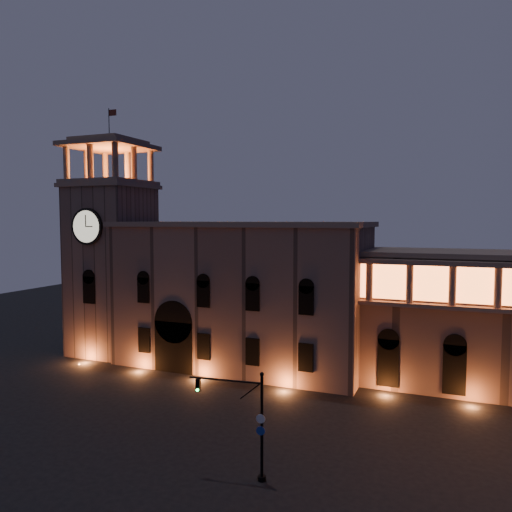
# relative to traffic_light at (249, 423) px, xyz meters

# --- Properties ---
(ground) EXTENTS (160.00, 160.00, 0.00)m
(ground) POSITION_rel_traffic_light_xyz_m (-9.46, 2.74, -3.98)
(ground) COLOR black
(ground) RESTS_ON ground
(government_building) EXTENTS (30.80, 12.80, 17.60)m
(government_building) POSITION_rel_traffic_light_xyz_m (-11.54, 24.68, 4.79)
(government_building) COLOR #775A4E
(government_building) RESTS_ON ground
(clock_tower) EXTENTS (9.80, 9.80, 32.40)m
(clock_tower) POSITION_rel_traffic_light_xyz_m (-29.96, 23.72, 8.52)
(clock_tower) COLOR #775A4E
(clock_tower) RESTS_ON ground
(traffic_light) EXTENTS (5.49, 1.09, 7.57)m
(traffic_light) POSITION_rel_traffic_light_xyz_m (0.00, 0.00, 0.00)
(traffic_light) COLOR black
(traffic_light) RESTS_ON ground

